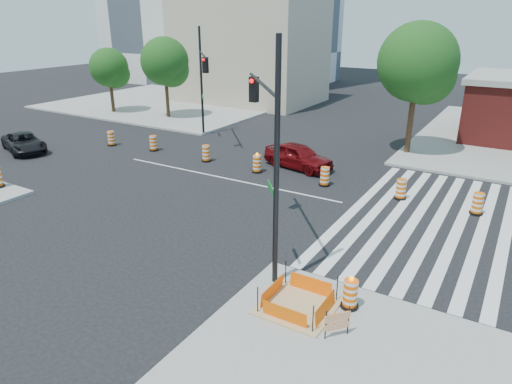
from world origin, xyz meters
The scene contains 22 objects.
ground centered at (0.00, 0.00, 0.00)m, with size 120.00×120.00×0.00m, color black.
sidewalk_nw centered at (-18.00, 18.00, 0.07)m, with size 22.00×22.00×0.15m, color gray.
crosswalk_east centered at (10.95, 0.00, 0.01)m, with size 6.75×13.50×0.01m.
lane_centerline centered at (0.00, 0.00, 0.01)m, with size 14.00×0.12×0.01m, color silver.
excavation_pit centered at (9.00, -9.00, 0.22)m, with size 2.20×2.20×0.90m.
beige_midrise centered at (-12.00, 22.00, 5.00)m, with size 14.00×10.00×10.00m, color tan.
red_coupe centered at (2.73, 3.79, 0.74)m, with size 1.75×4.35×1.48m, color #5E080A.
dark_suv centered at (-14.56, -2.47, 0.62)m, with size 2.05×4.44×1.23m, color black.
signal_pole_se centered at (6.63, -6.80, 4.86)m, with size 3.89×4.73×7.92m.
signal_pole_nw centered at (-6.07, 6.24, 4.73)m, with size 3.94×4.47×7.70m.
pit_drum centered at (10.37, -8.20, 0.60)m, with size 0.55×0.55×1.09m.
barricade centered at (10.54, -9.70, 0.65)m, with size 0.53×0.61×0.91m.
tree_north_a centered at (-19.31, 9.76, 3.95)m, with size 3.49×3.47×5.89m.
tree_north_b centered at (-13.38, 10.66, 4.66)m, with size 4.08×4.08×6.94m.
tree_north_c centered at (7.60, 10.20, 5.57)m, with size 4.88×4.88×8.30m.
median_drum_0 centered at (-10.73, 1.60, 0.48)m, with size 0.60×0.60×1.02m.
median_drum_1 centered at (-7.30, 2.15, 0.48)m, with size 0.60×0.60×1.02m.
median_drum_2 centered at (-2.78, 2.03, 0.48)m, with size 0.60×0.60×1.02m.
median_drum_3 centered at (1.04, 1.83, 0.49)m, with size 0.60×0.60×1.18m.
median_drum_4 centered at (5.28, 1.79, 0.48)m, with size 0.60×0.60×1.02m.
median_drum_5 centered at (9.27, 1.96, 0.48)m, with size 0.60×0.60×1.02m.
median_drum_6 centered at (12.75, 1.88, 0.48)m, with size 0.60×0.60×1.02m.
Camera 1 is at (14.00, -19.78, 8.51)m, focal length 32.00 mm.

